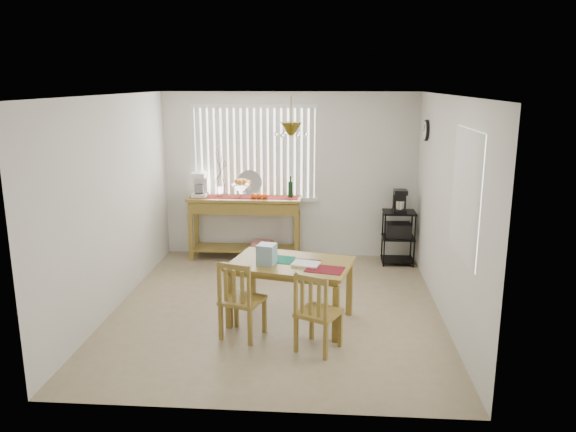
# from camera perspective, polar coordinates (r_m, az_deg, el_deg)

# --- Properties ---
(ground) EXTENTS (4.00, 4.50, 0.01)m
(ground) POSITION_cam_1_polar(r_m,az_deg,el_deg) (7.09, -1.14, -9.35)
(ground) COLOR tan
(room_shell) EXTENTS (4.20, 4.70, 2.70)m
(room_shell) POSITION_cam_1_polar(r_m,az_deg,el_deg) (6.63, -1.17, 4.32)
(room_shell) COLOR silver
(room_shell) RESTS_ON ground
(sideboard) EXTENTS (1.76, 0.50, 0.99)m
(sideboard) POSITION_cam_1_polar(r_m,az_deg,el_deg) (8.82, -4.35, 0.33)
(sideboard) COLOR olive
(sideboard) RESTS_ON ground
(sideboard_items) EXTENTS (1.67, 0.42, 0.76)m
(sideboard_items) POSITION_cam_1_polar(r_m,az_deg,el_deg) (8.80, -6.28, 2.94)
(sideboard_items) COLOR maroon
(sideboard_items) RESTS_ON sideboard
(wire_cart) EXTENTS (0.49, 0.39, 0.83)m
(wire_cart) POSITION_cam_1_polar(r_m,az_deg,el_deg) (8.76, 11.15, -1.63)
(wire_cart) COLOR black
(wire_cart) RESTS_ON ground
(cart_items) EXTENTS (0.19, 0.23, 0.34)m
(cart_items) POSITION_cam_1_polar(r_m,az_deg,el_deg) (8.66, 11.29, 1.49)
(cart_items) COLOR black
(cart_items) RESTS_ON wire_cart
(dining_table) EXTENTS (1.52, 1.15, 0.73)m
(dining_table) POSITION_cam_1_polar(r_m,az_deg,el_deg) (6.50, 0.29, -5.40)
(dining_table) COLOR olive
(dining_table) RESTS_ON ground
(table_items) EXTENTS (1.03, 0.70, 0.23)m
(table_items) POSITION_cam_1_polar(r_m,az_deg,el_deg) (6.38, -1.15, -4.16)
(table_items) COLOR #14755A
(table_items) RESTS_ON dining_table
(chair_left) EXTENTS (0.52, 0.52, 0.90)m
(chair_left) POSITION_cam_1_polar(r_m,az_deg,el_deg) (6.18, -4.82, -8.51)
(chair_left) COLOR olive
(chair_left) RESTS_ON ground
(chair_right) EXTENTS (0.54, 0.54, 0.87)m
(chair_right) POSITION_cam_1_polar(r_m,az_deg,el_deg) (5.88, 2.95, -9.79)
(chair_right) COLOR olive
(chair_right) RESTS_ON ground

